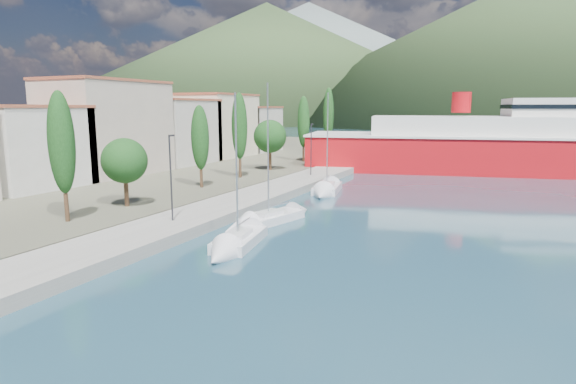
% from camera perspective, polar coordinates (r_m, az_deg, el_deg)
% --- Properties ---
extents(ground, '(1400.00, 1400.00, 0.00)m').
position_cam_1_polar(ground, '(133.75, 19.58, 5.64)').
color(ground, '#244859').
extents(quay, '(5.00, 88.00, 0.80)m').
position_cam_1_polar(quay, '(45.18, -3.95, -0.66)').
color(quay, gray).
rests_on(quay, ground).
extents(land_strip, '(70.00, 148.00, 0.70)m').
position_cam_1_polar(land_strip, '(77.43, -25.57, 2.78)').
color(land_strip, '#565644').
rests_on(land_strip, ground).
extents(town_buildings, '(9.20, 69.20, 11.30)m').
position_cam_1_polar(town_buildings, '(66.83, -16.99, 6.83)').
color(town_buildings, beige).
rests_on(town_buildings, land_strip).
extents(tree_row, '(4.26, 64.61, 11.38)m').
position_cam_1_polar(tree_row, '(53.95, -6.95, 6.81)').
color(tree_row, '#47301E').
rests_on(tree_row, land_strip).
extents(lamp_posts, '(0.15, 47.62, 6.06)m').
position_cam_1_polar(lamp_posts, '(35.94, -12.07, 2.35)').
color(lamp_posts, '#2D2D33').
rests_on(lamp_posts, quay).
extents(sailboat_near, '(3.49, 7.56, 10.47)m').
position_cam_1_polar(sailboat_near, '(29.66, -6.92, -6.60)').
color(sailboat_near, silver).
rests_on(sailboat_near, ground).
extents(sailboat_mid, '(3.87, 8.14, 11.33)m').
position_cam_1_polar(sailboat_mid, '(35.77, -3.94, -3.69)').
color(sailboat_mid, silver).
rests_on(sailboat_mid, ground).
extents(sailboat_far, '(3.85, 7.92, 11.17)m').
position_cam_1_polar(sailboat_far, '(48.79, 4.33, 0.02)').
color(sailboat_far, silver).
rests_on(sailboat_far, ground).
extents(ferry, '(58.70, 24.05, 11.41)m').
position_cam_1_polar(ferry, '(72.57, 25.99, 4.81)').
color(ferry, red).
rests_on(ferry, ground).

